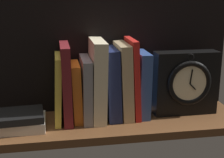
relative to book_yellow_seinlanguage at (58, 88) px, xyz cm
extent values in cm
cube|color=brown|center=(14.48, -3.01, -11.81)|extent=(89.63, 24.85, 2.50)
cube|color=black|center=(14.48, 8.81, 9.36)|extent=(89.63, 1.20, 39.84)
cube|color=gold|center=(0.00, 0.00, 0.00)|extent=(2.86, 14.59, 21.19)
cube|color=maroon|center=(2.62, 0.00, 1.66)|extent=(3.00, 16.42, 24.48)
cube|color=orange|center=(5.67, 0.00, -1.39)|extent=(3.24, 12.55, 18.40)
cube|color=gray|center=(8.75, 0.00, -0.57)|extent=(3.00, 15.89, 20.02)
cube|color=beige|center=(12.52, 0.00, 2.17)|extent=(4.74, 16.40, 25.56)
cube|color=#192147|center=(16.96, 0.00, 0.83)|extent=(5.01, 13.70, 22.93)
cube|color=tan|center=(21.07, 0.00, 1.54)|extent=(4.57, 14.06, 24.34)
cube|color=red|center=(24.03, 0.00, 2.23)|extent=(3.13, 13.68, 25.64)
cube|color=#2D4C8E|center=(27.03, 0.00, 0.07)|extent=(3.84, 12.44, 21.31)
cube|color=black|center=(41.86, -0.71, -0.02)|extent=(21.08, 6.07, 21.08)
torus|color=black|center=(41.86, -4.15, 0.78)|extent=(14.89, 1.83, 14.89)
cylinder|color=beige|center=(41.86, -4.15, 0.78)|extent=(12.02, 0.60, 12.02)
cube|color=black|center=(42.88, -4.65, -0.28)|extent=(2.26, 0.30, 2.32)
cube|color=black|center=(42.14, -4.65, 3.11)|extent=(0.86, 0.30, 4.70)
torus|color=black|center=(41.86, -3.75, 9.22)|extent=(2.44, 0.44, 2.44)
cube|color=beige|center=(-12.95, -4.79, -9.00)|extent=(17.49, 11.93, 3.13)
cube|color=black|center=(-13.38, -5.24, -6.37)|extent=(18.16, 13.10, 2.11)
camera|label=1|loc=(-0.51, -101.09, 30.33)|focal=53.30mm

